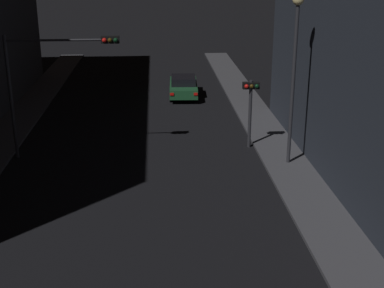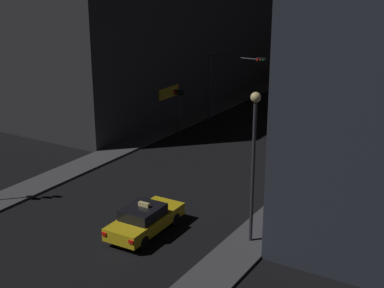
{
  "view_description": "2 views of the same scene",
  "coord_description": "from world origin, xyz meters",
  "px_view_note": "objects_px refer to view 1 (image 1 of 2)",
  "views": [
    {
      "loc": [
        1.02,
        5.87,
        8.89
      ],
      "look_at": [
        2.19,
        22.85,
        2.91
      ],
      "focal_mm": 49.88,
      "sensor_mm": 36.0,
      "label": 1
    },
    {
      "loc": [
        16.23,
        -8.91,
        12.16
      ],
      "look_at": [
        -0.28,
        18.29,
        1.85
      ],
      "focal_mm": 50.57,
      "sensor_mm": 36.0,
      "label": 2
    }
  ],
  "objects_px": {
    "traffic_light_overhead": "(51,70)",
    "traffic_light_right_kerb": "(251,99)",
    "street_lamp_far_block": "(295,55)",
    "far_car": "(183,86)"
  },
  "relations": [
    {
      "from": "traffic_light_overhead",
      "to": "traffic_light_right_kerb",
      "type": "bearing_deg",
      "value": 4.16
    },
    {
      "from": "traffic_light_overhead",
      "to": "street_lamp_far_block",
      "type": "relative_size",
      "value": 0.77
    },
    {
      "from": "traffic_light_right_kerb",
      "to": "far_car",
      "type": "bearing_deg",
      "value": 104.63
    },
    {
      "from": "traffic_light_overhead",
      "to": "street_lamp_far_block",
      "type": "xyz_separation_m",
      "value": [
        10.55,
        -1.81,
        0.87
      ]
    },
    {
      "from": "far_car",
      "to": "traffic_light_right_kerb",
      "type": "bearing_deg",
      "value": -75.37
    },
    {
      "from": "far_car",
      "to": "traffic_light_right_kerb",
      "type": "xyz_separation_m",
      "value": [
        2.69,
        -10.3,
        1.7
      ]
    },
    {
      "from": "far_car",
      "to": "street_lamp_far_block",
      "type": "bearing_deg",
      "value": -72.41
    },
    {
      "from": "far_car",
      "to": "street_lamp_far_block",
      "type": "relative_size",
      "value": 0.61
    },
    {
      "from": "far_car",
      "to": "traffic_light_overhead",
      "type": "distance_m",
      "value": 13.2
    },
    {
      "from": "far_car",
      "to": "traffic_light_right_kerb",
      "type": "distance_m",
      "value": 10.78
    }
  ]
}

